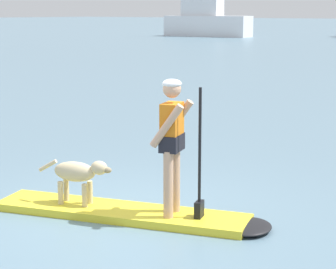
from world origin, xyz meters
The scene contains 5 objects.
ground_plane centered at (0.00, 0.00, 0.00)m, with size 400.00×400.00×0.00m, color slate.
paddleboard centered at (0.22, 0.07, 0.05)m, with size 3.61×1.78×0.10m.
person_paddler centered at (0.67, 0.22, 1.07)m, with size 0.67×0.58×1.67m.
dog centered at (-0.55, -0.18, 0.51)m, with size 1.01×0.42×0.60m.
moored_boat_port centered at (-31.21, 48.05, 1.48)m, with size 9.16×3.50×12.90m.
Camera 1 is at (5.14, -5.69, 2.56)m, focal length 67.32 mm.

